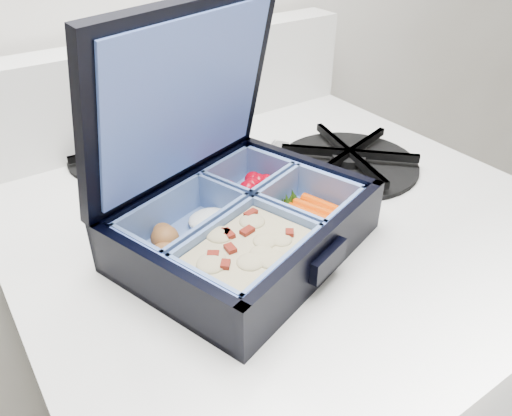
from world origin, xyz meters
TOP-DOWN VIEW (x-y plane):
  - bento_box at (0.21, 1.62)m, footprint 0.30×0.26m
  - burner_grate at (0.43, 1.70)m, footprint 0.24×0.24m
  - burner_grate_rear at (0.18, 1.90)m, footprint 0.17×0.17m
  - fork at (0.32, 1.75)m, footprint 0.15×0.11m

SIDE VIEW (x-z plane):
  - fork at x=0.32m, z-range 0.93..0.94m
  - burner_grate_rear at x=0.18m, z-range 0.93..0.95m
  - burner_grate at x=0.43m, z-range 0.93..0.96m
  - bento_box at x=0.21m, z-range 0.93..0.99m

